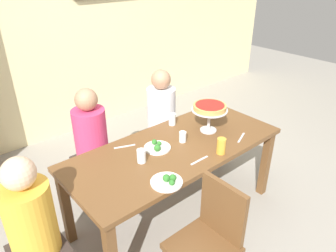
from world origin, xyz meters
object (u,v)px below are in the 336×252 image
Objects in this scene: salad_plate_far_diner at (168,181)px; water_glass_clear_spare at (141,156)px; diner_far_right at (161,128)px; water_glass_clear_far at (172,119)px; beer_glass_amber_tall at (221,146)px; cutlery_fork_near at (241,138)px; diner_far_left at (93,154)px; dining_table at (176,155)px; diner_head_west at (37,244)px; cutlery_knife_near at (125,146)px; cutlery_fork_far at (199,160)px; chair_near_left at (210,237)px; water_glass_clear_near at (183,137)px; salad_plate_spare at (212,113)px; salad_plate_near_diner at (157,147)px; deep_dish_pizza_stand at (210,109)px.

water_glass_clear_spare is (0.02, 0.33, 0.03)m from salad_plate_far_diner.
water_glass_clear_far is at bearing -24.79° from diner_far_right.
cutlery_fork_near is (0.32, 0.04, -0.06)m from beer_glass_amber_tall.
beer_glass_amber_tall is (0.62, -1.02, 0.31)m from diner_far_left.
dining_table is at bearing -0.42° from water_glass_clear_spare.
beer_glass_amber_tall is (1.42, -0.30, 0.31)m from diner_head_west.
water_glass_clear_spare is at bearing -152.23° from water_glass_clear_far.
cutlery_knife_near is (0.89, 0.28, 0.25)m from diner_head_west.
diner_head_west is at bearing 167.99° from beer_glass_amber_tall.
dining_table is 0.83m from diner_far_left.
beer_glass_amber_tall is 0.22m from cutlery_fork_far.
chair_near_left is at bearing -87.42° from water_glass_clear_spare.
chair_near_left is (0.90, -0.69, -0.01)m from diner_head_west.
water_glass_clear_near is 0.51× the size of cutlery_fork_far.
salad_plate_spare is at bearing 31.98° from diner_far_right.
cutlery_fork_near reaches higher than dining_table.
beer_glass_amber_tall is (0.35, -0.38, 0.05)m from salad_plate_near_diner.
salad_plate_near_diner is 0.97× the size of salad_plate_far_diner.
salad_plate_far_diner is 0.37m from cutlery_fork_far.
cutlery_knife_near is at bearing 17.73° from diner_head_west.
cutlery_fork_near is (0.53, -0.27, 0.09)m from dining_table.
deep_dish_pizza_stand reaches higher than dining_table.
salad_plate_far_diner is 2.48× the size of water_glass_clear_near.
beer_glass_amber_tall is 0.35m from water_glass_clear_near.
salad_plate_spare is 1.92× the size of water_glass_clear_far.
salad_plate_near_diner is (-0.55, -0.61, 0.27)m from diner_far_right.
beer_glass_amber_tall is 0.79m from cutlery_knife_near.
deep_dish_pizza_stand is at bearing 57.93° from beer_glass_amber_tall.
cutlery_fork_near is (0.12, -0.28, -0.21)m from deep_dish_pizza_stand.
water_glass_clear_spare is 0.59× the size of cutlery_fork_far.
beer_glass_amber_tall is at bearing -57.37° from dining_table.
salad_plate_far_diner is 1.72× the size of beer_glass_amber_tall.
chair_near_left reaches higher than cutlery_fork_near.
diner_far_left is 12.55× the size of water_glass_clear_near.
water_glass_clear_far is 1.06× the size of water_glass_clear_spare.
dining_table is 10.39× the size of cutlery_fork_near.
deep_dish_pizza_stand reaches higher than salad_plate_spare.
diner_head_west is 1.13m from chair_near_left.
chair_near_left is 1.12m from deep_dish_pizza_stand.
diner_far_right is at bearing 88.12° from diner_far_left.
beer_glass_amber_tall is at bearing -122.07° from deep_dish_pizza_stand.
cutlery_fork_near is at bearing 3.72° from salad_plate_far_diner.
salad_plate_far_diner is 0.89m from water_glass_clear_far.
deep_dish_pizza_stand reaches higher than cutlery_knife_near.
diner_head_west is 3.59× the size of deep_dish_pizza_stand.
water_glass_clear_near is (-0.59, -0.20, 0.03)m from salad_plate_spare.
deep_dish_pizza_stand is 0.87m from salad_plate_far_diner.
water_glass_clear_far is (0.65, -0.39, 0.30)m from diner_far_left.
salad_plate_near_diner is at bearing -42.07° from diner_far_right.
salad_plate_near_diner is 1.67× the size of beer_glass_amber_tall.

